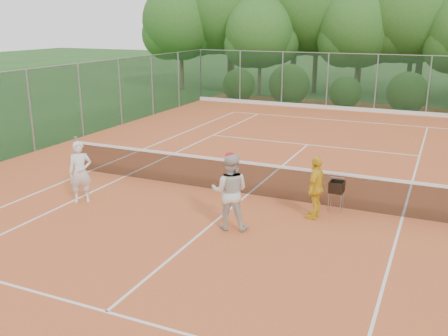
# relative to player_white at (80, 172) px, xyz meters

# --- Properties ---
(ground) EXTENTS (120.00, 120.00, 0.00)m
(ground) POSITION_rel_player_white_xyz_m (3.85, 2.31, -0.84)
(ground) COLOR #214719
(ground) RESTS_ON ground
(clay_court) EXTENTS (18.00, 36.00, 0.02)m
(clay_court) POSITION_rel_player_white_xyz_m (3.85, 2.31, -0.83)
(clay_court) COLOR #C65D2D
(clay_court) RESTS_ON ground
(tennis_net) EXTENTS (11.97, 0.10, 1.10)m
(tennis_net) POSITION_rel_player_white_xyz_m (3.85, 2.31, -0.31)
(tennis_net) COLOR gray
(tennis_net) RESTS_ON clay_court
(player_white) EXTENTS (0.72, 0.67, 1.65)m
(player_white) POSITION_rel_player_white_xyz_m (0.00, 0.00, 0.00)
(player_white) COLOR silver
(player_white) RESTS_ON clay_court
(player_center_grp) EXTENTS (1.02, 0.88, 1.84)m
(player_center_grp) POSITION_rel_player_white_xyz_m (4.33, -0.03, 0.08)
(player_center_grp) COLOR beige
(player_center_grp) RESTS_ON clay_court
(player_yellow) EXTENTS (0.45, 0.94, 1.56)m
(player_yellow) POSITION_rel_player_white_xyz_m (5.97, 1.43, -0.04)
(player_yellow) COLOR yellow
(player_yellow) RESTS_ON clay_court
(ball_hopper) EXTENTS (0.34, 0.34, 0.79)m
(ball_hopper) POSITION_rel_player_white_xyz_m (6.34, 2.11, -0.20)
(ball_hopper) COLOR gray
(ball_hopper) RESTS_ON clay_court
(stray_ball_a) EXTENTS (0.07, 0.07, 0.07)m
(stray_ball_a) POSITION_rel_player_white_xyz_m (-0.25, 13.79, -0.79)
(stray_ball_a) COLOR #CDE134
(stray_ball_a) RESTS_ON clay_court
(stray_ball_b) EXTENTS (0.07, 0.07, 0.07)m
(stray_ball_b) POSITION_rel_player_white_xyz_m (5.70, 13.58, -0.79)
(stray_ball_b) COLOR #C2D130
(stray_ball_b) RESTS_ON clay_court
(stray_ball_c) EXTENTS (0.07, 0.07, 0.07)m
(stray_ball_c) POSITION_rel_player_white_xyz_m (7.69, 10.73, -0.79)
(stray_ball_c) COLOR #B6CA2F
(stray_ball_c) RESTS_ON clay_court
(court_markings) EXTENTS (11.03, 23.83, 0.01)m
(court_markings) POSITION_rel_player_white_xyz_m (3.85, 2.31, -0.82)
(court_markings) COLOR white
(court_markings) RESTS_ON clay_court
(fence_back) EXTENTS (18.07, 0.07, 3.00)m
(fence_back) POSITION_rel_player_white_xyz_m (3.85, 17.31, 0.68)
(fence_back) COLOR #19381E
(fence_back) RESTS_ON clay_court
(tropical_treeline) EXTENTS (32.10, 8.49, 15.03)m
(tropical_treeline) POSITION_rel_player_white_xyz_m (5.28, 22.53, 4.27)
(tropical_treeline) COLOR brown
(tropical_treeline) RESTS_ON ground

